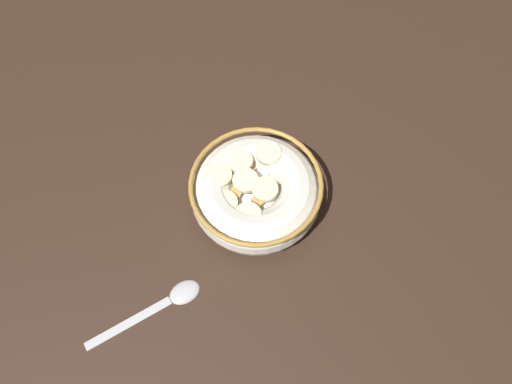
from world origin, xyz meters
TOP-DOWN VIEW (x-y plane):
  - ground_plane at (0.00, 0.00)cm, footprint 122.81×122.81cm
  - cereal_bowl at (-0.02, -0.01)cm, footprint 16.25×16.25cm
  - spoon at (5.42, -15.70)cm, footprint 2.79×14.33cm

SIDE VIEW (x-z plane):
  - ground_plane at x=0.00cm, z-range -2.00..0.00cm
  - spoon at x=5.42cm, z-range -0.07..0.73cm
  - cereal_bowl at x=-0.02cm, z-range 0.11..5.91cm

